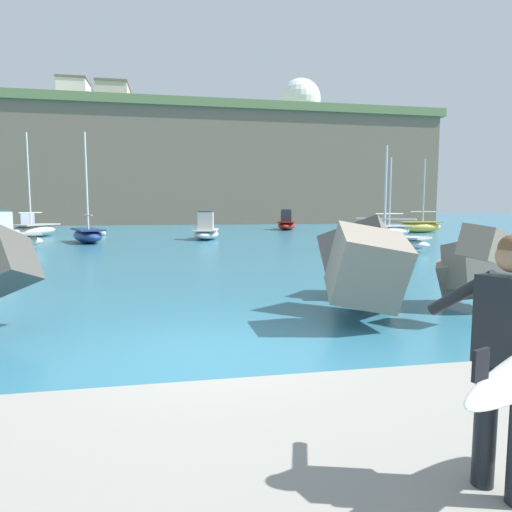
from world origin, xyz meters
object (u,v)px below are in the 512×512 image
(boat_near_left, at_px, (419,226))
(boat_mid_right, at_px, (386,231))
(station_building_central, at_px, (114,98))
(station_building_annex, at_px, (74,96))
(boat_far_right, at_px, (28,226))
(station_building_west, at_px, (59,114))
(boat_far_centre, at_px, (377,241))
(station_building_east, at_px, (78,105))
(boat_near_centre, at_px, (34,230))
(boat_mid_centre, at_px, (206,231))
(mooring_buoy_outer, at_px, (103,233))
(radar_dome, at_px, (300,103))
(boat_near_right, at_px, (88,235))
(boat_far_left, at_px, (287,223))

(boat_near_left, distance_m, boat_mid_right, 8.39)
(station_building_central, height_order, station_building_annex, station_building_annex)
(boat_far_right, height_order, station_building_west, station_building_west)
(boat_far_centre, height_order, station_building_west, station_building_west)
(boat_far_right, xyz_separation_m, station_building_east, (-2.34, 38.58, 19.33))
(boat_near_centre, xyz_separation_m, station_building_east, (-4.90, 45.82, 19.35))
(boat_mid_centre, bearing_deg, station_building_east, 109.30)
(boat_far_right, height_order, station_building_annex, station_building_annex)
(boat_mid_centre, bearing_deg, station_building_annex, 111.34)
(mooring_buoy_outer, bearing_deg, boat_far_centre, -43.87)
(boat_mid_centre, bearing_deg, station_building_west, 111.22)
(boat_mid_right, bearing_deg, radar_dome, 80.67)
(boat_near_left, xyz_separation_m, station_building_west, (-42.46, 52.68, 19.03))
(boat_near_right, distance_m, station_building_west, 64.38)
(boat_mid_centre, distance_m, mooring_buoy_outer, 9.99)
(boat_near_left, distance_m, station_building_west, 70.29)
(boat_near_centre, relative_size, boat_far_right, 1.63)
(boat_mid_right, height_order, station_building_west, station_building_west)
(boat_near_left, distance_m, mooring_buoy_outer, 27.92)
(boat_near_right, relative_size, mooring_buoy_outer, 15.86)
(boat_mid_right, bearing_deg, boat_near_right, -176.34)
(boat_mid_centre, bearing_deg, boat_near_right, -167.58)
(boat_mid_centre, bearing_deg, boat_far_right, 141.15)
(station_building_east, bearing_deg, boat_far_left, -53.65)
(boat_far_left, bearing_deg, boat_mid_right, -73.56)
(boat_far_right, height_order, station_building_central, station_building_central)
(boat_near_centre, height_order, mooring_buoy_outer, boat_near_centre)
(boat_near_centre, bearing_deg, boat_near_right, -53.51)
(radar_dome, bearing_deg, boat_near_right, -118.77)
(boat_far_left, bearing_deg, boat_near_right, -138.26)
(boat_far_centre, bearing_deg, boat_far_left, 87.29)
(boat_far_centre, relative_size, station_building_annex, 1.11)
(boat_mid_centre, distance_m, station_building_central, 46.28)
(boat_mid_centre, distance_m, boat_mid_right, 13.75)
(boat_mid_centre, relative_size, station_building_central, 0.62)
(boat_near_left, bearing_deg, boat_near_right, -165.80)
(boat_mid_right, distance_m, station_building_east, 63.45)
(boat_far_left, height_order, radar_dome, radar_dome)
(boat_near_centre, distance_m, mooring_buoy_outer, 5.11)
(boat_far_left, relative_size, mooring_buoy_outer, 13.66)
(boat_mid_right, bearing_deg, boat_near_centre, 168.09)
(boat_far_centre, bearing_deg, boat_far_right, 137.15)
(mooring_buoy_outer, xyz_separation_m, station_building_central, (-2.76, 35.02, 18.89))
(boat_near_left, xyz_separation_m, station_building_annex, (-36.82, 37.88, 19.02))
(boat_mid_centre, bearing_deg, boat_near_left, 14.88)
(boat_near_centre, bearing_deg, station_building_west, 100.23)
(boat_mid_centre, relative_size, mooring_buoy_outer, 9.80)
(boat_near_right, relative_size, boat_far_centre, 1.18)
(boat_near_right, height_order, station_building_west, station_building_west)
(boat_near_right, relative_size, boat_mid_centre, 1.62)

